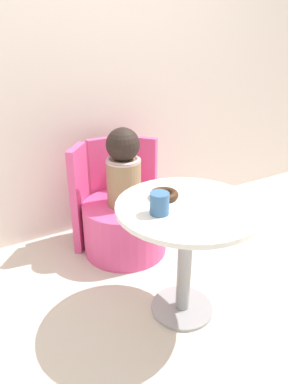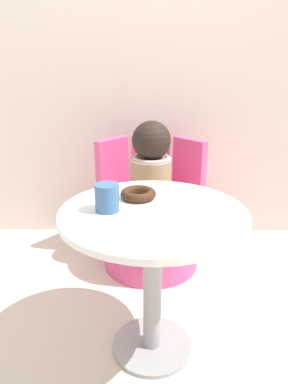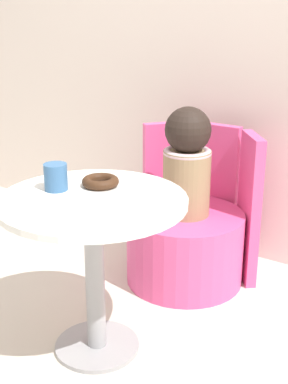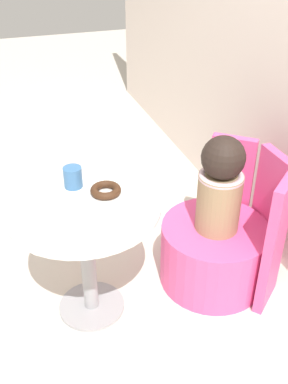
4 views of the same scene
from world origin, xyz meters
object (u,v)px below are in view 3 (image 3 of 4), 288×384
(child_figure, at_px, (187,162))
(cup, at_px, (56,177))
(donut, at_px, (100,181))
(round_table, at_px, (93,234))
(tub_chair, at_px, (185,247))

(child_figure, height_order, cup, child_figure)
(donut, xyz_separation_m, cup, (-0.11, -0.13, 0.03))
(donut, relative_size, cup, 1.41)
(child_figure, height_order, donut, child_figure)
(round_table, relative_size, cup, 6.88)
(donut, bearing_deg, round_table, -64.32)
(round_table, distance_m, cup, 0.26)
(tub_chair, bearing_deg, cup, -103.78)
(round_table, xyz_separation_m, cup, (-0.17, -0.01, 0.20))
(donut, distance_m, cup, 0.17)
(tub_chair, relative_size, cup, 5.61)
(child_figure, xyz_separation_m, cup, (-0.17, -0.70, 0.08))
(round_table, relative_size, donut, 4.87)
(round_table, height_order, cup, cup)
(round_table, distance_m, child_figure, 0.70)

